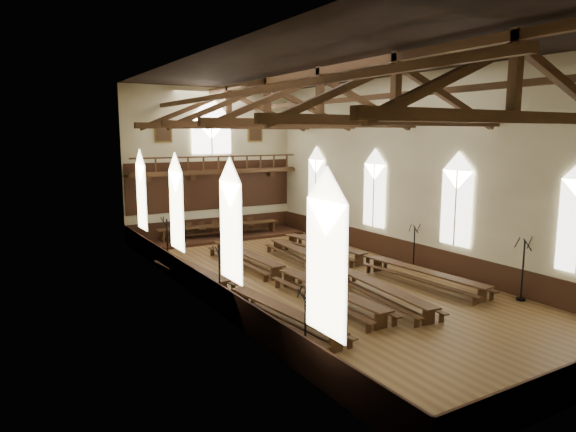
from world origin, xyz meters
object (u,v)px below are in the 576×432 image
candelabrum_left_far (168,253)px  candelabrum_right_near (522,281)px  dais (220,237)px  high_table (220,226)px  refectory_row_b (283,272)px  candelabrum_right_far (340,234)px  candelabrum_right_mid (414,254)px  candelabrum_left_mid (220,287)px  refectory_row_c (336,269)px  candelabrum_left_near (305,342)px  refectory_row_a (231,288)px  refectory_row_d (368,259)px

candelabrum_left_far → candelabrum_right_near: 16.84m
candelabrum_right_near → dais: bearing=107.4°
high_table → candelabrum_left_far: 7.82m
refectory_row_b → high_table: high_table is taller
candelabrum_right_far → candelabrum_right_mid: bearing=-90.0°
candelabrum_right_far → high_table: bearing=135.3°
dais → candelabrum_left_mid: 13.56m
candelabrum_right_near → candelabrum_left_mid: bearing=151.9°
refectory_row_c → candelabrum_right_mid: candelabrum_right_mid is taller
candelabrum_left_mid → candelabrum_right_near: 12.58m
dais → candelabrum_left_near: 19.63m
refectory_row_b → refectory_row_c: size_ratio=1.02×
refectory_row_a → candelabrum_right_far: bearing=31.4°
refectory_row_c → candelabrum_left_far: 8.77m
refectory_row_d → dais: (-3.58, 11.01, -0.43)m
refectory_row_b → candelabrum_left_far: bearing=125.5°
candelabrum_left_near → candelabrum_right_near: candelabrum_right_near is taller
candelabrum_left_near → candelabrum_left_mid: 6.44m
candelabrum_right_mid → refectory_row_c: bearing=176.2°
refectory_row_d → candelabrum_left_far: bearing=149.2°
refectory_row_c → candelabrum_left_near: 9.51m
candelabrum_left_mid → refectory_row_c: bearing=6.0°
refectory_row_a → candelabrum_right_near: size_ratio=5.12×
candelabrum_left_far → candelabrum_right_near: size_ratio=1.02×
candelabrum_right_mid → candelabrum_right_near: bearing=-90.0°
candelabrum_left_mid → candelabrum_right_near: bearing=-28.1°
refectory_row_b → high_table: size_ratio=1.73×
refectory_row_c → high_table: bearing=94.7°
refectory_row_a → refectory_row_c: (5.65, 0.29, 0.01)m
refectory_row_d → candelabrum_right_near: 7.67m
refectory_row_d → high_table: bearing=108.0°
refectory_row_a → candelabrum_left_near: (-0.66, -6.82, 0.26)m
refectory_row_b → candelabrum_left_mid: (-3.79, -1.42, 0.22)m
high_table → candelabrum_right_far: candelabrum_right_far is taller
refectory_row_d → candelabrum_left_mid: size_ratio=5.71×
refectory_row_d → candelabrum_right_mid: (2.17, -1.07, 0.18)m
dais → candelabrum_left_near: (-5.35, -18.88, 0.66)m
refectory_row_c → dais: bearing=94.7°
refectory_row_d → candelabrum_left_near: bearing=-138.6°
candelabrum_right_mid → high_table: bearing=115.4°
refectory_row_b → candelabrum_left_near: size_ratio=5.78×
refectory_row_c → candelabrum_left_near: size_ratio=5.65×
high_table → candelabrum_right_far: size_ratio=3.42×
refectory_row_b → high_table: 11.13m
candelabrum_left_near → refectory_row_a: bearing=84.4°
refectory_row_b → refectory_row_d: refectory_row_b is taller
refectory_row_c → candelabrum_left_far: size_ratio=5.05×
dais → candelabrum_left_mid: (-5.35, -12.44, 0.66)m
refectory_row_d → high_table: size_ratio=1.71×
candelabrum_left_mid → candelabrum_right_mid: 11.11m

